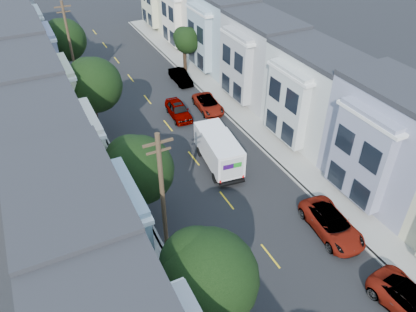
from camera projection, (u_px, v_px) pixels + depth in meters
The scene contains 24 objects.
ground at pixel (270, 256), 26.38m from camera, with size 160.00×160.00×0.00m, color black.
road_slab at pixel (180, 141), 37.26m from camera, with size 12.00×70.00×0.02m, color black.
curb_left at pixel (116, 158), 35.06m from camera, with size 0.30×70.00×0.15m, color gray.
curb_right at pixel (237, 125), 39.39m from camera, with size 0.30×70.00×0.15m, color gray.
sidewalk_left at pixel (101, 162), 34.59m from camera, with size 2.60×70.00×0.15m, color gray.
sidewalk_right at pixel (249, 122), 39.85m from camera, with size 2.60×70.00×0.15m, color gray.
centerline at pixel (180, 141), 37.27m from camera, with size 0.12×70.00×0.01m, color gold.
townhouse_row_left at pixel (55, 175), 33.27m from camera, with size 5.00×70.00×8.50m, color silver.
townhouse_row_right at pixel (281, 114), 41.26m from camera, with size 5.00×70.00×8.50m, color silver.
tree_b at pixel (206, 279), 18.47m from camera, with size 4.70×4.70×7.76m.
tree_c at pixel (137, 171), 26.49m from camera, with size 4.68×4.68×6.80m.
tree_d at pixel (93, 86), 34.18m from camera, with size 4.70×4.70×7.90m.
tree_e at pixel (64, 40), 44.97m from camera, with size 4.70×4.70×7.15m.
tree_far_r at pixel (187, 41), 47.58m from camera, with size 3.10×3.10×5.40m.
utility_pole_near at pixel (164, 209), 22.55m from camera, with size 1.60×0.26×10.00m.
utility_pole_far at pixel (72, 51), 41.42m from camera, with size 1.60×0.26×10.00m.
fedex_truck at pixel (219, 149), 33.37m from camera, with size 2.33×6.05×2.90m.
lead_sedan at pixel (178, 110), 40.41m from camera, with size 1.79×4.68×1.52m, color black.
parked_left_c at pixel (212, 293), 23.32m from camera, with size 1.99×4.75×1.42m, color silver.
parked_left_d at pixel (140, 171), 32.72m from camera, with size 2.03×4.40×1.22m, color #652007.
parked_right_a at pixel (416, 306), 22.57m from camera, with size 2.49×5.40×1.50m, color #424A4F.
parked_right_b at pixel (332, 224), 27.68m from camera, with size 2.45×5.32×1.48m, color white.
parked_right_c at pixel (208, 104), 41.61m from camera, with size 2.16×4.68×1.30m, color black.
parked_right_d at pixel (181, 77), 46.81m from camera, with size 1.49×4.22×1.41m, color black.
Camera 1 is at (-11.39, -13.91, 20.78)m, focal length 35.00 mm.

